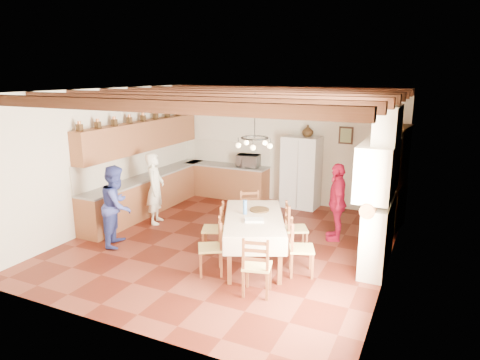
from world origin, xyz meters
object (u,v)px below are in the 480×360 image
at_px(chair_left_near, 210,246).
at_px(chair_right_far, 296,228).
at_px(refrigerator, 302,172).
at_px(chair_end_far, 251,215).
at_px(person_woman_blue, 117,206).
at_px(dining_table, 254,221).
at_px(person_woman_red, 337,202).
at_px(chair_left_far, 213,228).
at_px(chair_end_near, 257,265).
at_px(person_man, 155,188).
at_px(hutch, 391,179).
at_px(microwave, 248,161).
at_px(chair_right_near, 302,247).

xyz_separation_m(chair_left_near, chair_right_far, (1.03, 1.48, 0.00)).
distance_m(refrigerator, chair_end_far, 2.58).
bearing_deg(person_woman_blue, dining_table, -104.24).
height_order(chair_left_near, chair_end_far, same).
bearing_deg(refrigerator, person_woman_red, -52.12).
bearing_deg(person_woman_red, chair_left_far, -64.42).
relative_size(refrigerator, chair_end_near, 1.87).
relative_size(refrigerator, chair_end_far, 1.87).
bearing_deg(person_woman_red, dining_table, -47.41).
height_order(chair_left_near, chair_left_far, same).
bearing_deg(chair_end_near, person_man, -44.80).
bearing_deg(hutch, microwave, 175.92).
height_order(hutch, chair_right_near, hutch).
bearing_deg(microwave, chair_right_far, -58.18).
distance_m(chair_end_far, person_woman_blue, 2.67).
bearing_deg(chair_left_near, person_woman_blue, -130.07).
bearing_deg(chair_left_far, microwave, 171.43).
height_order(chair_right_near, person_woman_blue, person_woman_blue).
bearing_deg(hutch, chair_left_near, -117.48).
xyz_separation_m(chair_end_near, person_woman_red, (0.58, 2.75, 0.31)).
height_order(chair_left_far, chair_right_near, same).
xyz_separation_m(chair_right_far, person_woman_blue, (-3.29, -1.14, 0.32)).
xyz_separation_m(refrigerator, chair_left_far, (-0.63, -3.52, -0.42)).
bearing_deg(chair_left_near, refrigerator, 145.15).
height_order(chair_end_far, person_man, person_man).
bearing_deg(refrigerator, chair_end_near, -78.04).
relative_size(hutch, chair_left_far, 2.33).
distance_m(hutch, person_man, 5.13).
relative_size(dining_table, person_woman_blue, 1.37).
height_order(chair_end_near, chair_end_far, same).
height_order(dining_table, chair_end_near, chair_end_near).
height_order(chair_left_far, chair_end_near, same).
relative_size(chair_left_far, person_woman_red, 0.60).
distance_m(hutch, chair_end_far, 3.09).
height_order(chair_right_far, person_woman_red, person_woman_red).
relative_size(chair_left_near, chair_end_far, 1.00).
distance_m(refrigerator, dining_table, 3.58).
distance_m(chair_end_far, person_man, 2.33).
relative_size(chair_right_near, chair_end_near, 1.00).
bearing_deg(refrigerator, person_man, -131.84).
height_order(refrigerator, dining_table, refrigerator).
relative_size(chair_end_far, person_woman_blue, 0.60).
relative_size(refrigerator, dining_table, 0.82).
height_order(dining_table, person_woman_red, person_woman_red).
distance_m(hutch, chair_left_far, 3.96).
relative_size(chair_end_near, person_woman_red, 0.60).
height_order(chair_right_near, chair_end_near, same).
bearing_deg(chair_right_near, hutch, -41.33).
bearing_deg(microwave, person_woman_blue, -112.23).
distance_m(chair_right_far, chair_end_far, 1.11).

